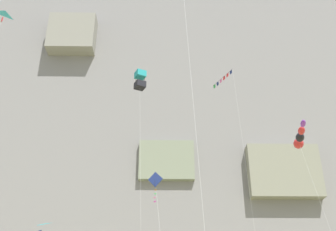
{
  "coord_description": "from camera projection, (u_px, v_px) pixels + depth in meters",
  "views": [
    {
      "loc": [
        -0.7,
        -11.07,
        3.42
      ],
      "look_at": [
        -0.24,
        21.41,
        19.89
      ],
      "focal_mm": 44.14,
      "sensor_mm": 36.0,
      "label": 1
    }
  ],
  "objects": [
    {
      "name": "kite_delta_upper_mid",
      "position": [
        2.0,
        21.0,
        41.42
      ],
      "size": [
        2.9,
        2.29,
        31.47
      ],
      "color": "#38B2D1",
      "rests_on": "ground"
    },
    {
      "name": "cliff_face",
      "position": [
        166.0,
        123.0,
        86.87
      ],
      "size": [
        180.0,
        24.02,
        82.6
      ],
      "color": "gray",
      "rests_on": "ground"
    },
    {
      "name": "kite_windsock_high_center",
      "position": [
        300.0,
        138.0,
        35.9
      ],
      "size": [
        3.39,
        5.41,
        18.37
      ],
      "color": "red",
      "rests_on": "ground"
    },
    {
      "name": "kite_box_low_left",
      "position": [
        140.0,
        80.0,
        45.93
      ],
      "size": [
        1.9,
        4.44,
        28.81
      ],
      "color": "teal",
      "rests_on": "ground"
    },
    {
      "name": "kite_diamond_far_right",
      "position": [
        156.0,
        187.0,
        34.73
      ],
      "size": [
        2.09,
        5.52,
        15.26
      ],
      "color": "navy",
      "rests_on": "ground"
    },
    {
      "name": "kite_banner_low_right",
      "position": [
        225.0,
        93.0,
        51.73
      ],
      "size": [
        3.04,
        6.17,
        31.84
      ],
      "color": "black",
      "rests_on": "ground"
    }
  ]
}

